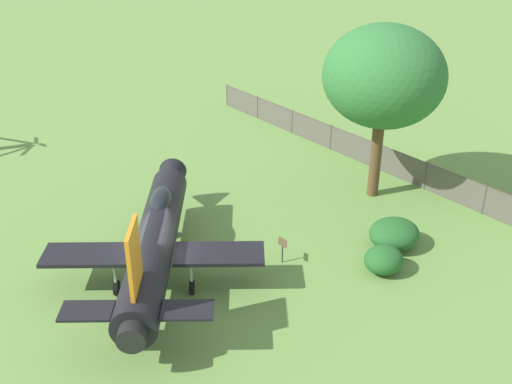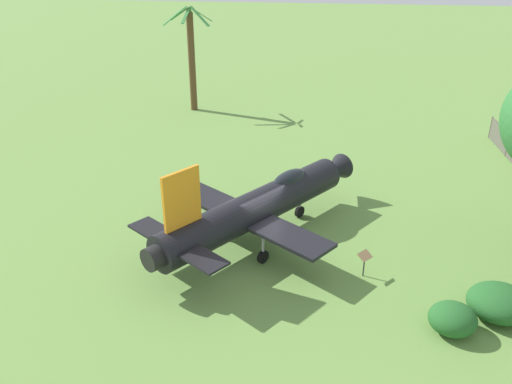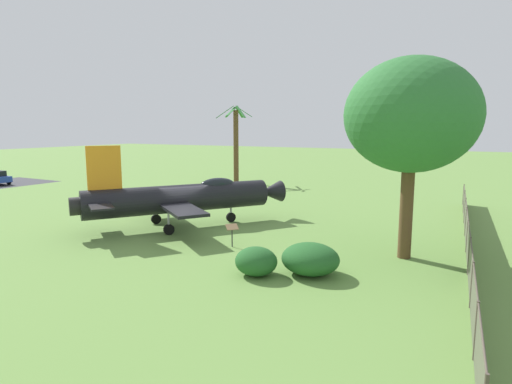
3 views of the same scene
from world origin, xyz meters
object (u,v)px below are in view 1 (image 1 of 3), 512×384
at_px(shrub_near_fence, 394,234).
at_px(shrub_by_tree, 384,260).
at_px(info_plaque, 282,246).
at_px(shade_tree, 384,77).
at_px(display_jet, 156,237).

bearing_deg(shrub_near_fence, shrub_by_tree, 120.19).
bearing_deg(info_plaque, shade_tree, -75.11).
distance_m(display_jet, shrub_by_tree, 9.64).
distance_m(shrub_by_tree, info_plaque, 4.35).
distance_m(shade_tree, info_plaque, 9.91).
bearing_deg(shade_tree, shrub_by_tree, 136.78).
xyz_separation_m(shrub_by_tree, info_plaque, (3.15, 2.99, 0.27)).
xyz_separation_m(display_jet, shade_tree, (-0.43, -12.63, 4.63)).
bearing_deg(shade_tree, shrub_near_fence, 143.80).
height_order(shade_tree, shrub_near_fence, shade_tree).
xyz_separation_m(display_jet, info_plaque, (-2.54, -4.70, -0.93)).
relative_size(display_jet, shrub_near_fence, 4.90).
relative_size(shade_tree, shrub_by_tree, 5.16).
distance_m(shade_tree, shrub_by_tree, 9.28).
bearing_deg(info_plaque, shrub_by_tree, -136.50).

